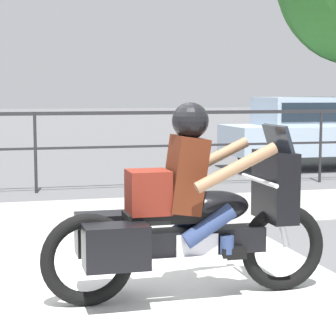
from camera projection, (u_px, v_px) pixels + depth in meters
name	position (u px, v px, depth m)	size (l,w,h in m)	color
ground_plane	(74.00, 291.00, 5.44)	(120.00, 120.00, 0.00)	#565659
sidewalk_band	(45.00, 216.00, 8.71)	(44.00, 2.40, 0.01)	#99968E
crosswalk_band	(143.00, 293.00, 5.39)	(3.64, 6.00, 0.01)	silver
fence_railing	(35.00, 130.00, 10.60)	(36.00, 0.05, 1.33)	#232326
motorcycle	(188.00, 215.00, 5.19)	(2.35, 0.76, 1.57)	black
parked_car	(315.00, 128.00, 13.94)	(4.03, 1.66, 1.54)	#9EB2C6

